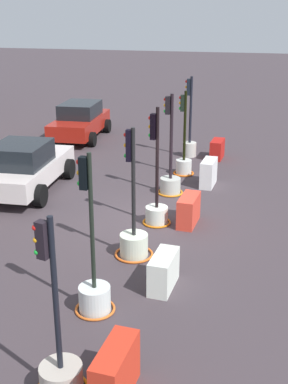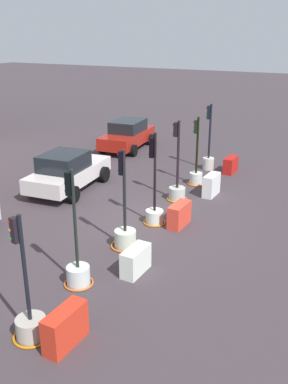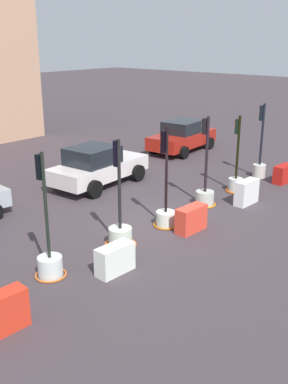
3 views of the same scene
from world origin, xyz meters
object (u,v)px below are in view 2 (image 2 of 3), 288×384
traffic_light_3 (154,209)px  construction_barrier_3 (211,185)px  traffic_light_2 (125,233)px  car_white_van (68,171)px  traffic_light_1 (78,268)px  traffic_light_0 (30,321)px  construction_barrier_2 (179,215)px  car_red_compact (128,135)px  traffic_light_5 (196,173)px  construction_barrier_4 (231,165)px  construction_barrier_0 (65,328)px  construction_barrier_1 (136,261)px  traffic_light_6 (208,155)px  traffic_light_4 (177,188)px

traffic_light_3 → construction_barrier_3: bearing=-15.7°
traffic_light_2 → car_white_van: (3.65, 4.77, 0.37)m
traffic_light_1 → car_white_van: bearing=36.9°
traffic_light_0 → construction_barrier_2: size_ratio=2.67×
traffic_light_1 → car_red_compact: (13.43, 5.52, 0.32)m
traffic_light_3 → traffic_light_5: 4.65m
traffic_light_1 → construction_barrier_4: traffic_light_1 is taller
construction_barrier_4 → car_red_compact: (1.84, 6.67, 0.45)m
traffic_light_0 → car_white_van: size_ratio=0.67×
construction_barrier_4 → traffic_light_5: bearing=157.5°
traffic_light_2 → construction_barrier_0: traffic_light_2 is taller
traffic_light_2 → traffic_light_3: size_ratio=0.97×
traffic_light_3 → construction_barrier_1: (-3.36, -0.94, -0.15)m
traffic_light_3 → construction_barrier_0: size_ratio=2.83×
traffic_light_3 → construction_barrier_3: size_ratio=3.06×
construction_barrier_1 → traffic_light_2: bearing=38.8°
traffic_light_5 → construction_barrier_4: 2.55m
traffic_light_0 → construction_barrier_1: 3.65m
traffic_light_6 → traffic_light_0: bearing=-178.9°
traffic_light_0 → traffic_light_1: (2.32, 0.27, 0.07)m
traffic_light_0 → construction_barrier_3: traffic_light_0 is taller
traffic_light_2 → construction_barrier_4: size_ratio=3.08×
construction_barrier_1 → traffic_light_6: bearing=6.4°
traffic_light_5 → construction_barrier_3: bearing=-134.6°
traffic_light_6 → car_red_compact: traffic_light_6 is taller
traffic_light_4 → construction_barrier_0: size_ratio=2.80×
car_white_van → traffic_light_1: bearing=-143.1°
traffic_light_5 → construction_barrier_2: (-4.46, -0.94, -0.11)m
traffic_light_2 → construction_barrier_2: bearing=-23.8°
traffic_light_0 → construction_barrier_4: bearing=-3.6°
traffic_light_3 → car_white_van: 5.13m
traffic_light_3 → construction_barrier_3: (3.61, -1.01, -0.08)m
traffic_light_3 → traffic_light_4: bearing=2.5°
construction_barrier_0 → traffic_light_2: bearing=12.1°
construction_barrier_0 → traffic_light_0: bearing=99.1°
traffic_light_0 → traffic_light_6: size_ratio=0.94×
traffic_light_2 → construction_barrier_1: traffic_light_2 is taller
traffic_light_0 → traffic_light_4: bearing=0.9°
traffic_light_6 → construction_barrier_4: 1.21m
traffic_light_1 → car_white_van: traffic_light_1 is taller
traffic_light_2 → car_white_van: size_ratio=0.71×
construction_barrier_0 → construction_barrier_4: bearing=-0.1°
construction_barrier_0 → traffic_light_6: bearing=4.7°
traffic_light_3 → construction_barrier_4: size_ratio=3.17×
construction_barrier_2 → car_white_van: 5.94m
traffic_light_0 → traffic_light_5: bearing=0.4°
construction_barrier_3 → car_red_compact: 8.56m
construction_barrier_2 → construction_barrier_4: size_ratio=1.09×
traffic_light_4 → construction_barrier_1: size_ratio=3.01×
traffic_light_0 → traffic_light_5: size_ratio=1.00×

